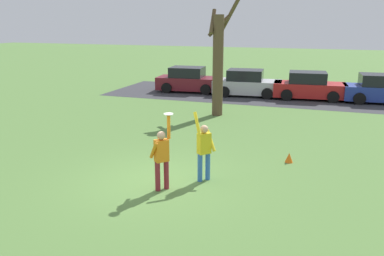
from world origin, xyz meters
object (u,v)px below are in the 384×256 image
Objects in this scene: parked_car_silver at (247,84)px; field_cone_orange at (289,158)px; parked_car_red at (309,87)px; parked_car_blue at (381,90)px; parked_car_maroon at (189,80)px; person_defender at (204,148)px; person_catcher at (162,155)px; frisbee_disc at (169,114)px; bare_tree_tall at (218,61)px.

parked_car_silver reaches higher than field_cone_orange.
parked_car_blue is at bearing -2.49° from parked_car_red.
person_defender is at bearing -73.73° from parked_car_maroon.
parked_car_maroon and parked_car_blue have the same top height.
person_catcher reaches higher than parked_car_blue.
frisbee_disc is at bearing 0.00° from person_catcher.
field_cone_orange is at bearing 178.96° from person_defender.
parked_car_blue is at bearing -4.34° from parked_car_maroon.
frisbee_disc reaches higher than person_catcher.
person_catcher is 8.33× the size of frisbee_disc.
field_cone_orange is at bearing -0.73° from person_catcher.
person_catcher is at bearing -92.19° from parked_car_silver.
person_catcher is 4.60m from field_cone_orange.
frisbee_disc is at bearing -91.58° from parked_car_silver.
parked_car_red and parked_car_blue have the same top height.
person_defender reaches higher than parked_car_blue.
parked_car_maroon is at bearing 121.28° from bare_tree_tall.
person_catcher reaches higher than parked_car_maroon.
field_cone_orange is at bearing -112.96° from parked_car_blue.
person_catcher is 1.32m from person_defender.
parked_car_maroon is 1.00× the size of parked_car_blue.
person_defender is 14.99m from parked_car_maroon.
parked_car_blue is (3.90, 0.15, 0.00)m from parked_car_red.
frisbee_disc reaches higher than person_defender.
parked_car_silver is 3.67m from parked_car_red.
field_cone_orange is (3.71, -11.43, -0.57)m from parked_car_silver.
field_cone_orange is at bearing 47.62° from frisbee_disc.
frisbee_disc is at bearing -77.34° from parked_car_maroon.
person_defender reaches higher than field_cone_orange.
person_catcher is at bearing -119.37° from parked_car_blue.
bare_tree_tall is at bearing -63.48° from parked_car_maroon.
person_catcher is at bearing -132.34° from field_cone_orange.
parked_car_blue is at bearing 71.81° from field_cone_orange.
parked_car_red is at bearing -5.30° from parked_car_maroon.
parked_car_maroon is 0.76× the size of bare_tree_tall.
parked_car_red is 11.58m from field_cone_orange.
parked_car_silver is 7.57m from parked_car_blue.
person_catcher is 14.80m from parked_car_silver.
parked_car_silver is at bearing 86.92° from bare_tree_tall.
person_defender is 0.48× the size of parked_car_red.
parked_car_silver is at bearing 177.39° from parked_car_blue.
person_catcher is at bearing -106.14° from parked_car_red.
parked_car_silver is at bearing 107.99° from field_cone_orange.
frisbee_disc reaches higher than parked_car_red.
frisbee_disc is 9.08m from bare_tree_tall.
parked_car_red is 13.24× the size of field_cone_orange.
person_catcher is at bearing -0.00° from person_defender.
bare_tree_tall is at bearing 47.63° from person_catcher.
frisbee_disc reaches higher than parked_car_silver.
person_catcher is at bearing -83.98° from bare_tree_tall.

